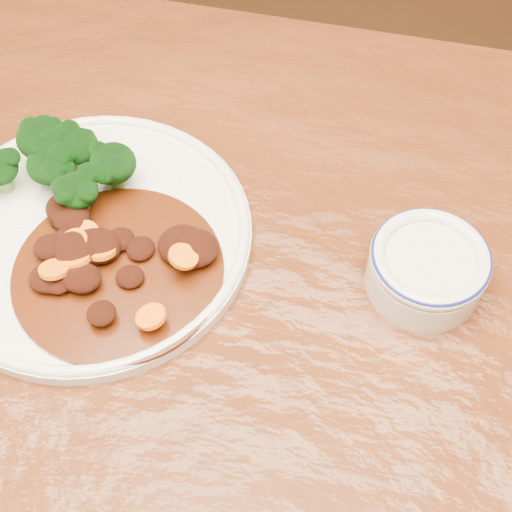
# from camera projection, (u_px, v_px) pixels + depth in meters

# --- Properties ---
(dining_table) EXTENTS (1.55, 0.99, 0.75)m
(dining_table) POSITION_uv_depth(u_px,v_px,m) (223.00, 389.00, 0.67)
(dining_table) COLOR #56260F
(dining_table) RESTS_ON ground
(dinner_plate) EXTENTS (0.30, 0.30, 0.02)m
(dinner_plate) POSITION_uv_depth(u_px,v_px,m) (92.00, 233.00, 0.67)
(dinner_plate) COLOR silver
(dinner_plate) RESTS_ON dining_table
(broccoli_florets) EXTENTS (0.14, 0.09, 0.05)m
(broccoli_florets) POSITION_uv_depth(u_px,v_px,m) (62.00, 160.00, 0.67)
(broccoli_florets) COLOR #68974E
(broccoli_florets) RESTS_ON dinner_plate
(mince_stew) EXTENTS (0.19, 0.19, 0.03)m
(mince_stew) POSITION_uv_depth(u_px,v_px,m) (111.00, 256.00, 0.63)
(mince_stew) COLOR #411806
(mince_stew) RESTS_ON dinner_plate
(dip_bowl) EXTENTS (0.11, 0.11, 0.05)m
(dip_bowl) POSITION_uv_depth(u_px,v_px,m) (427.00, 267.00, 0.62)
(dip_bowl) COLOR beige
(dip_bowl) RESTS_ON dining_table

